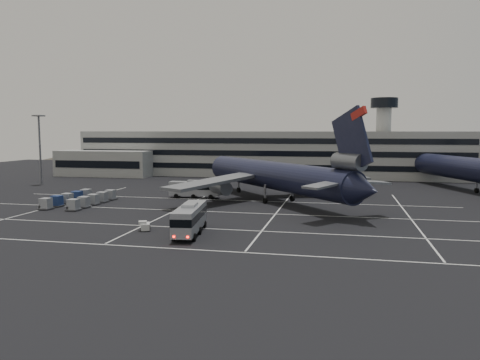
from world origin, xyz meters
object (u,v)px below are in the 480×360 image
bus_near (190,217)px  tug_a (56,201)px  bus_far (195,188)px  uld_cluster (80,199)px  trijet_main (275,175)px

bus_near → tug_a: bus_near is taller
bus_far → uld_cluster: 23.10m
tug_a → trijet_main: bearing=17.6°
bus_near → tug_a: (-33.48, 19.17, -1.64)m
bus_far → uld_cluster: (-18.89, -13.25, -1.06)m
uld_cluster → bus_far: bearing=35.1°
trijet_main → uld_cluster: (-36.21, -12.02, -4.24)m
tug_a → uld_cluster: uld_cluster is taller
trijet_main → uld_cluster: trijet_main is taller
trijet_main → bus_near: bearing=-142.5°
tug_a → uld_cluster: bearing=15.2°
bus_far → tug_a: (-23.33, -14.50, -1.38)m
trijet_main → tug_a: size_ratio=19.33×
trijet_main → tug_a: bearing=158.1°
trijet_main → bus_far: 17.66m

